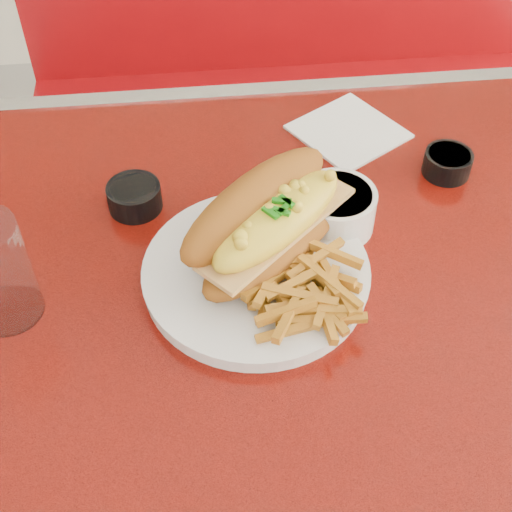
{
  "coord_description": "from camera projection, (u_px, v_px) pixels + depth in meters",
  "views": [
    {
      "loc": [
        -0.24,
        -0.51,
        1.39
      ],
      "look_at": [
        -0.19,
        0.02,
        0.81
      ],
      "focal_mm": 50.0,
      "sensor_mm": 36.0,
      "label": 1
    }
  ],
  "objects": [
    {
      "name": "paper_napkin",
      "position": [
        348.0,
        131.0,
        1.0
      ],
      "size": [
        0.18,
        0.18,
        0.0
      ],
      "primitive_type": "cube",
      "rotation": [
        0.0,
        0.0,
        0.56
      ],
      "color": "white",
      "rests_on": "diner_table"
    },
    {
      "name": "booth_bench_far",
      "position": [
        298.0,
        159.0,
        1.72
      ],
      "size": [
        1.2,
        0.51,
        0.9
      ],
      "color": "maroon",
      "rests_on": "ground"
    },
    {
      "name": "fork",
      "position": [
        308.0,
        260.0,
        0.81
      ],
      "size": [
        0.04,
        0.17,
        0.0
      ],
      "rotation": [
        0.0,
        0.0,
        1.7
      ],
      "color": "silver",
      "rests_on": "dinner_plate"
    },
    {
      "name": "mac_hoagie",
      "position": [
        269.0,
        221.0,
        0.79
      ],
      "size": [
        0.25,
        0.24,
        0.1
      ],
      "rotation": [
        0.0,
        0.0,
        0.74
      ],
      "color": "#985618",
      "rests_on": "dinner_plate"
    },
    {
      "name": "sauce_cup_left",
      "position": [
        134.0,
        196.0,
        0.89
      ],
      "size": [
        0.07,
        0.07,
        0.03
      ],
      "rotation": [
        0.0,
        0.0,
        -0.07
      ],
      "color": "black",
      "rests_on": "diner_table"
    },
    {
      "name": "gravy_ramekin",
      "position": [
        336.0,
        208.0,
        0.86
      ],
      "size": [
        0.11,
        0.11,
        0.05
      ],
      "rotation": [
        0.0,
        0.0,
        -0.21
      ],
      "color": "silver",
      "rests_on": "diner_table"
    },
    {
      "name": "diner_table",
      "position": [
        399.0,
        362.0,
        0.93
      ],
      "size": [
        1.23,
        0.83,
        0.77
      ],
      "color": "red",
      "rests_on": "ground"
    },
    {
      "name": "fries_pile",
      "position": [
        303.0,
        286.0,
        0.76
      ],
      "size": [
        0.15,
        0.14,
        0.04
      ],
      "primitive_type": null,
      "rotation": [
        0.0,
        0.0,
        0.26
      ],
      "color": "orange",
      "rests_on": "dinner_plate"
    },
    {
      "name": "sauce_cup_right",
      "position": [
        448.0,
        162.0,
        0.93
      ],
      "size": [
        0.08,
        0.08,
        0.03
      ],
      "rotation": [
        0.0,
        0.0,
        -0.37
      ],
      "color": "black",
      "rests_on": "diner_table"
    },
    {
      "name": "dinner_plate",
      "position": [
        256.0,
        274.0,
        0.81
      ],
      "size": [
        0.27,
        0.27,
        0.02
      ],
      "rotation": [
        0.0,
        0.0,
        -0.06
      ],
      "color": "silver",
      "rests_on": "diner_table"
    }
  ]
}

